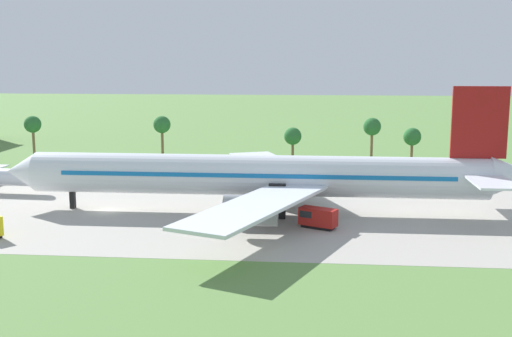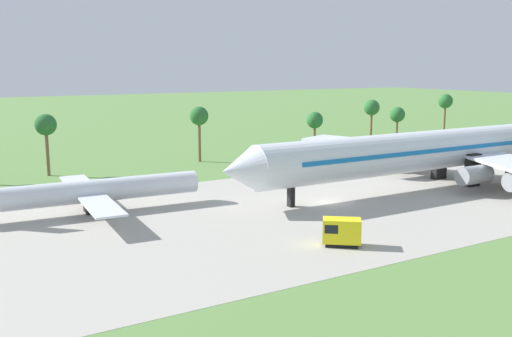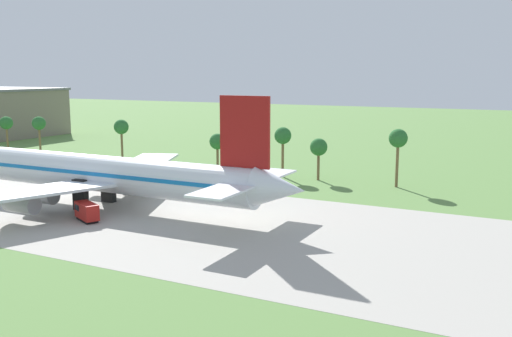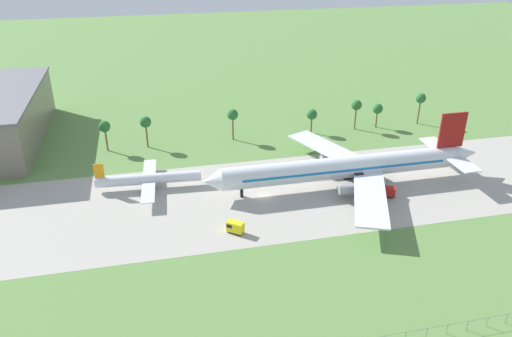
% 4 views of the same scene
% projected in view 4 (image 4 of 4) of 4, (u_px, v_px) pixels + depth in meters
% --- Properties ---
extents(ground_plane, '(600.00, 600.00, 0.00)m').
position_uv_depth(ground_plane, '(264.00, 196.00, 132.49)').
color(ground_plane, '#5B8442').
extents(taxiway_strip, '(320.00, 44.00, 0.02)m').
position_uv_depth(taxiway_strip, '(264.00, 196.00, 132.49)').
color(taxiway_strip, '#A8A399').
rests_on(taxiway_strip, ground_plane).
extents(jet_airliner, '(79.13, 59.70, 18.79)m').
position_uv_depth(jet_airliner, '(349.00, 167.00, 135.77)').
color(jet_airliner, silver).
rests_on(jet_airliner, ground_plane).
extents(regional_aircraft, '(28.41, 25.62, 8.27)m').
position_uv_depth(regional_aircraft, '(148.00, 179.00, 135.55)').
color(regional_aircraft, silver).
rests_on(regional_aircraft, ground_plane).
extents(baggage_tug, '(5.42, 4.02, 2.75)m').
position_uv_depth(baggage_tug, '(385.00, 191.00, 132.01)').
color(baggage_tug, black).
rests_on(baggage_tug, ground_plane).
extents(fuel_truck, '(4.31, 3.97, 2.88)m').
position_uv_depth(fuel_truck, '(235.00, 227.00, 116.45)').
color(fuel_truck, black).
rests_on(fuel_truck, ground_plane).
extents(palm_tree_row, '(111.94, 3.60, 11.35)m').
position_uv_depth(palm_tree_row, '(284.00, 113.00, 166.98)').
color(palm_tree_row, brown).
rests_on(palm_tree_row, ground_plane).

